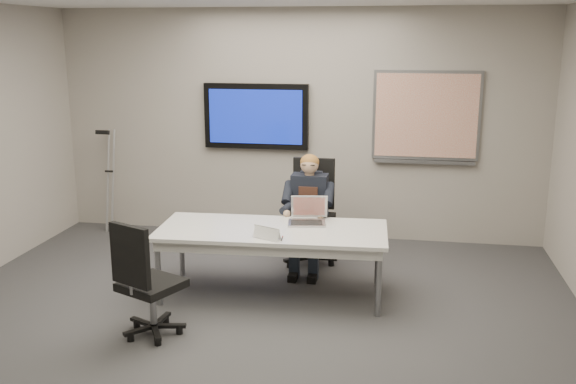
% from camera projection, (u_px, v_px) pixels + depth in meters
% --- Properties ---
extents(floor, '(6.00, 6.00, 0.02)m').
position_uv_depth(floor, '(238.00, 340.00, 5.33)').
color(floor, '#363638').
rests_on(floor, ground).
extents(wall_back, '(6.00, 0.02, 2.80)m').
position_uv_depth(wall_back, '(297.00, 125.00, 7.87)').
color(wall_back, '#A09990').
rests_on(wall_back, ground).
extents(wall_front, '(6.00, 0.02, 2.80)m').
position_uv_depth(wall_front, '(4.00, 364.00, 2.13)').
color(wall_front, '#A09990').
rests_on(wall_front, ground).
extents(conference_table, '(2.22, 1.02, 0.67)m').
position_uv_depth(conference_table, '(272.00, 236.00, 6.14)').
color(conference_table, silver).
rests_on(conference_table, ground).
extents(tv_display, '(1.30, 0.09, 0.80)m').
position_uv_depth(tv_display, '(256.00, 116.00, 7.88)').
color(tv_display, black).
rests_on(tv_display, wall_back).
extents(whiteboard, '(1.25, 0.08, 1.10)m').
position_uv_depth(whiteboard, '(426.00, 117.00, 7.55)').
color(whiteboard, gray).
rests_on(whiteboard, wall_back).
extents(office_chair_far, '(0.56, 0.56, 1.15)m').
position_uv_depth(office_chair_far, '(311.00, 232.00, 7.07)').
color(office_chair_far, black).
rests_on(office_chair_far, ground).
extents(office_chair_near, '(0.64, 0.64, 1.01)m').
position_uv_depth(office_chair_near, '(149.00, 301.00, 5.33)').
color(office_chair_near, black).
rests_on(office_chair_near, ground).
extents(seated_person, '(0.39, 0.66, 1.25)m').
position_uv_depth(seated_person, '(307.00, 226.00, 6.80)').
color(seated_person, '#1E2532').
rests_on(seated_person, office_chair_far).
extents(crutch, '(0.22, 0.61, 1.40)m').
position_uv_depth(crutch, '(110.00, 178.00, 8.25)').
color(crutch, '#AFB1B7').
rests_on(crutch, ground).
extents(laptop, '(0.39, 0.39, 0.25)m').
position_uv_depth(laptop, '(308.00, 216.00, 6.31)').
color(laptop, '#ACACAE').
rests_on(laptop, conference_table).
extents(name_tent, '(0.28, 0.18, 0.11)m').
position_uv_depth(name_tent, '(267.00, 233.00, 5.81)').
color(name_tent, silver).
rests_on(name_tent, conference_table).
extents(pen, '(0.02, 0.13, 0.01)m').
position_uv_depth(pen, '(282.00, 238.00, 5.81)').
color(pen, black).
rests_on(pen, conference_table).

